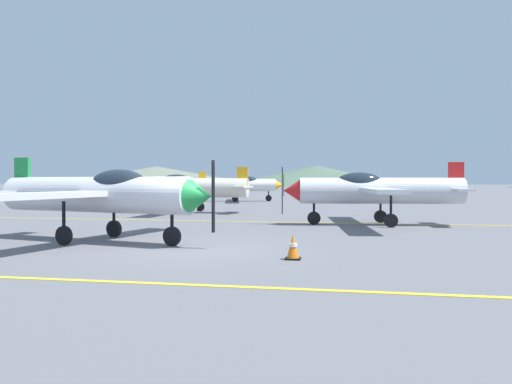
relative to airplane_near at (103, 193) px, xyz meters
The scene contains 11 objects.
ground_plane 3.54m from the airplane_near, 17.26° to the right, with size 400.00×400.00×0.00m, color slate.
apron_line_near 6.42m from the airplane_near, 60.55° to the right, with size 80.00×0.16×0.01m, color yellow.
apron_line_far 8.51m from the airplane_near, 68.48° to the left, with size 80.00×0.16×0.01m, color yellow.
airplane_near is the anchor object (origin of this frame).
airplane_mid 11.00m from the airplane_near, 40.97° to the left, with size 7.57×8.69×2.60m.
airplane_far 13.44m from the airplane_near, 98.00° to the left, with size 7.49×8.64×2.60m.
airplane_back 28.55m from the airplane_near, 94.00° to the left, with size 7.60×8.65×2.60m.
car_sedan 35.08m from the airplane_near, 75.62° to the left, with size 4.55×2.61×1.62m.
traffic_cone_front 6.53m from the airplane_near, 20.73° to the right, with size 0.36×0.36×0.59m.
hill_left 164.79m from the airplane_near, 111.39° to the left, with size 75.98×75.98×6.69m, color slate.
hill_centerleft 153.65m from the airplane_near, 91.22° to the left, with size 62.34×62.34×6.67m, color #4C6651.
Camera 1 is at (4.20, -12.87, 1.87)m, focal length 34.82 mm.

